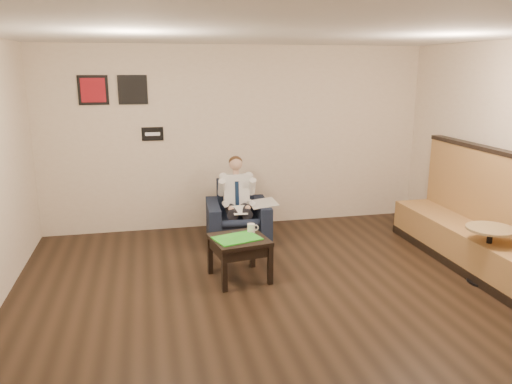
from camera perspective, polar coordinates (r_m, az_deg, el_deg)
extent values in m
plane|color=black|center=(5.41, 4.03, -13.09)|extent=(6.00, 6.00, 0.00)
cube|color=beige|center=(7.81, -2.08, 6.20)|extent=(6.00, 0.02, 2.80)
cube|color=beige|center=(2.39, 26.21, -14.03)|extent=(6.00, 0.02, 2.80)
cube|color=white|center=(4.83, 4.62, 17.99)|extent=(6.00, 6.00, 0.02)
cube|color=black|center=(7.65, -11.74, 6.52)|extent=(0.32, 0.02, 0.20)
cube|color=maroon|center=(7.63, -18.11, 11.01)|extent=(0.42, 0.03, 0.42)
cube|color=black|center=(7.60, -13.91, 11.28)|extent=(0.42, 0.03, 0.42)
cube|color=black|center=(7.22, -2.09, -2.37)|extent=(0.93, 0.93, 0.85)
cube|color=white|center=(7.00, -1.91, -2.08)|extent=(0.19, 0.28, 0.01)
cube|color=silver|center=(7.14, 0.82, -1.28)|extent=(0.38, 0.47, 0.01)
cube|color=black|center=(5.99, -1.93, -7.59)|extent=(0.72, 0.72, 0.51)
cube|color=green|center=(5.87, -2.19, -5.31)|extent=(0.60, 0.50, 0.01)
cylinder|color=white|center=(6.07, -0.56, -4.15)|extent=(0.11, 0.11, 0.11)
cube|color=black|center=(6.08, -2.03, -4.62)|extent=(0.16, 0.08, 0.01)
cube|color=olive|center=(6.83, 23.78, -1.90)|extent=(0.68, 2.84, 1.45)
cylinder|color=#9F8356|center=(6.44, 24.95, -6.58)|extent=(0.67, 0.67, 0.68)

